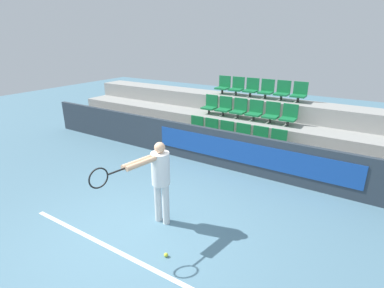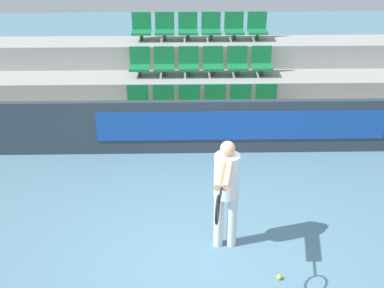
{
  "view_description": "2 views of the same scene",
  "coord_description": "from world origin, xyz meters",
  "px_view_note": "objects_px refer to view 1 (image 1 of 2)",
  "views": [
    {
      "loc": [
        3.2,
        -3.1,
        3.3
      ],
      "look_at": [
        -0.02,
        1.98,
        1.09
      ],
      "focal_mm": 28.0,
      "sensor_mm": 36.0,
      "label": 1
    },
    {
      "loc": [
        -0.39,
        -5.31,
        4.5
      ],
      "look_at": [
        -0.24,
        1.79,
        0.97
      ],
      "focal_mm": 50.0,
      "sensor_mm": 36.0,
      "label": 2
    }
  ],
  "objects_px": {
    "stadium_chair_6": "(210,105)",
    "tennis_player": "(158,176)",
    "stadium_chair_14": "(251,88)",
    "stadium_chair_17": "(299,93)",
    "stadium_chair_1": "(210,130)",
    "stadium_chair_12": "(223,86)",
    "stadium_chair_0": "(195,127)",
    "stadium_chair_4": "(259,139)",
    "stadium_chair_15": "(266,90)",
    "stadium_chair_8": "(239,109)",
    "tennis_ball": "(166,255)",
    "stadium_chair_16": "(282,91)",
    "stadium_chair_10": "(271,113)",
    "stadium_chair_11": "(289,116)",
    "stadium_chair_9": "(255,111)",
    "stadium_chair_3": "(242,135)",
    "stadium_chair_13": "(237,87)",
    "stadium_chair_7": "(224,107)",
    "stadium_chair_5": "(277,142)",
    "stadium_chair_2": "(225,132)"
  },
  "relations": [
    {
      "from": "stadium_chair_6",
      "to": "tennis_player",
      "type": "distance_m",
      "value": 4.58
    },
    {
      "from": "stadium_chair_14",
      "to": "stadium_chair_17",
      "type": "bearing_deg",
      "value": 0.0
    },
    {
      "from": "stadium_chair_1",
      "to": "stadium_chair_12",
      "type": "xyz_separation_m",
      "value": [
        -0.49,
        1.73,
        0.97
      ]
    },
    {
      "from": "stadium_chair_0",
      "to": "stadium_chair_12",
      "type": "distance_m",
      "value": 1.99
    },
    {
      "from": "stadium_chair_4",
      "to": "stadium_chair_12",
      "type": "height_order",
      "value": "stadium_chair_12"
    },
    {
      "from": "stadium_chair_1",
      "to": "stadium_chair_15",
      "type": "xyz_separation_m",
      "value": [
        0.97,
        1.73,
        0.97
      ]
    },
    {
      "from": "stadium_chair_8",
      "to": "tennis_ball",
      "type": "xyz_separation_m",
      "value": [
        1.05,
        -5.02,
        -1.2
      ]
    },
    {
      "from": "stadium_chair_0",
      "to": "stadium_chair_16",
      "type": "bearing_deg",
      "value": 41.68
    },
    {
      "from": "stadium_chair_10",
      "to": "tennis_ball",
      "type": "xyz_separation_m",
      "value": [
        0.08,
        -5.02,
        -1.2
      ]
    },
    {
      "from": "stadium_chair_8",
      "to": "stadium_chair_11",
      "type": "height_order",
      "value": "same"
    },
    {
      "from": "stadium_chair_12",
      "to": "stadium_chair_14",
      "type": "height_order",
      "value": "same"
    },
    {
      "from": "stadium_chair_10",
      "to": "stadium_chair_16",
      "type": "height_order",
      "value": "stadium_chair_16"
    },
    {
      "from": "stadium_chair_4",
      "to": "stadium_chair_11",
      "type": "height_order",
      "value": "stadium_chair_11"
    },
    {
      "from": "stadium_chair_6",
      "to": "stadium_chair_8",
      "type": "distance_m",
      "value": 0.97
    },
    {
      "from": "stadium_chair_0",
      "to": "stadium_chair_9",
      "type": "height_order",
      "value": "stadium_chair_9"
    },
    {
      "from": "stadium_chair_10",
      "to": "stadium_chair_6",
      "type": "bearing_deg",
      "value": 180.0
    },
    {
      "from": "stadium_chair_3",
      "to": "stadium_chair_13",
      "type": "height_order",
      "value": "stadium_chair_13"
    },
    {
      "from": "stadium_chair_0",
      "to": "stadium_chair_7",
      "type": "relative_size",
      "value": 1.0
    },
    {
      "from": "stadium_chair_4",
      "to": "stadium_chair_9",
      "type": "xyz_separation_m",
      "value": [
        -0.49,
        0.87,
        0.49
      ]
    },
    {
      "from": "stadium_chair_4",
      "to": "stadium_chair_10",
      "type": "xyz_separation_m",
      "value": [
        0.0,
        0.87,
        0.49
      ]
    },
    {
      "from": "stadium_chair_4",
      "to": "stadium_chair_5",
      "type": "xyz_separation_m",
      "value": [
        0.49,
        0.0,
        0.0
      ]
    },
    {
      "from": "stadium_chair_2",
      "to": "stadium_chair_8",
      "type": "bearing_deg",
      "value": 90.0
    },
    {
      "from": "stadium_chair_2",
      "to": "stadium_chair_17",
      "type": "height_order",
      "value": "stadium_chair_17"
    },
    {
      "from": "stadium_chair_2",
      "to": "stadium_chair_14",
      "type": "height_order",
      "value": "stadium_chair_14"
    },
    {
      "from": "stadium_chair_4",
      "to": "stadium_chair_6",
      "type": "xyz_separation_m",
      "value": [
        -1.95,
        0.87,
        0.49
      ]
    },
    {
      "from": "tennis_player",
      "to": "stadium_chair_0",
      "type": "bearing_deg",
      "value": 121.4
    },
    {
      "from": "stadium_chair_10",
      "to": "stadium_chair_17",
      "type": "height_order",
      "value": "stadium_chair_17"
    },
    {
      "from": "stadium_chair_16",
      "to": "stadium_chair_10",
      "type": "bearing_deg",
      "value": -90.0
    },
    {
      "from": "stadium_chair_5",
      "to": "stadium_chair_6",
      "type": "bearing_deg",
      "value": 160.4
    },
    {
      "from": "stadium_chair_0",
      "to": "stadium_chair_15",
      "type": "relative_size",
      "value": 1.0
    },
    {
      "from": "stadium_chair_6",
      "to": "stadium_chair_17",
      "type": "bearing_deg",
      "value": 19.6
    },
    {
      "from": "stadium_chair_12",
      "to": "stadium_chair_13",
      "type": "distance_m",
      "value": 0.49
    },
    {
      "from": "stadium_chair_0",
      "to": "stadium_chair_7",
      "type": "xyz_separation_m",
      "value": [
        0.49,
        0.87,
        0.49
      ]
    },
    {
      "from": "stadium_chair_17",
      "to": "stadium_chair_9",
      "type": "bearing_deg",
      "value": -138.32
    },
    {
      "from": "stadium_chair_3",
      "to": "stadium_chair_11",
      "type": "xyz_separation_m",
      "value": [
        0.97,
        0.87,
        0.49
      ]
    },
    {
      "from": "stadium_chair_16",
      "to": "tennis_ball",
      "type": "xyz_separation_m",
      "value": [
        0.08,
        -5.88,
        -1.68
      ]
    },
    {
      "from": "stadium_chair_1",
      "to": "stadium_chair_6",
      "type": "relative_size",
      "value": 1.0
    },
    {
      "from": "stadium_chair_13",
      "to": "stadium_chair_15",
      "type": "bearing_deg",
      "value": 0.0
    },
    {
      "from": "stadium_chair_9",
      "to": "stadium_chair_11",
      "type": "bearing_deg",
      "value": 0.0
    },
    {
      "from": "stadium_chair_2",
      "to": "stadium_chair_7",
      "type": "distance_m",
      "value": 1.11
    },
    {
      "from": "tennis_player",
      "to": "tennis_ball",
      "type": "bearing_deg",
      "value": -36.13
    },
    {
      "from": "stadium_chair_8",
      "to": "tennis_ball",
      "type": "height_order",
      "value": "stadium_chair_8"
    },
    {
      "from": "stadium_chair_1",
      "to": "stadium_chair_8",
      "type": "distance_m",
      "value": 1.11
    },
    {
      "from": "stadium_chair_6",
      "to": "stadium_chair_11",
      "type": "relative_size",
      "value": 1.0
    },
    {
      "from": "stadium_chair_6",
      "to": "stadium_chair_17",
      "type": "height_order",
      "value": "stadium_chair_17"
    },
    {
      "from": "stadium_chair_0",
      "to": "stadium_chair_8",
      "type": "height_order",
      "value": "stadium_chair_8"
    },
    {
      "from": "stadium_chair_8",
      "to": "stadium_chair_17",
      "type": "relative_size",
      "value": 1.0
    },
    {
      "from": "stadium_chair_9",
      "to": "tennis_ball",
      "type": "bearing_deg",
      "value": -83.57
    },
    {
      "from": "stadium_chair_5",
      "to": "tennis_ball",
      "type": "height_order",
      "value": "stadium_chair_5"
    },
    {
      "from": "stadium_chair_4",
      "to": "stadium_chair_7",
      "type": "bearing_deg",
      "value": 149.31
    }
  ]
}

